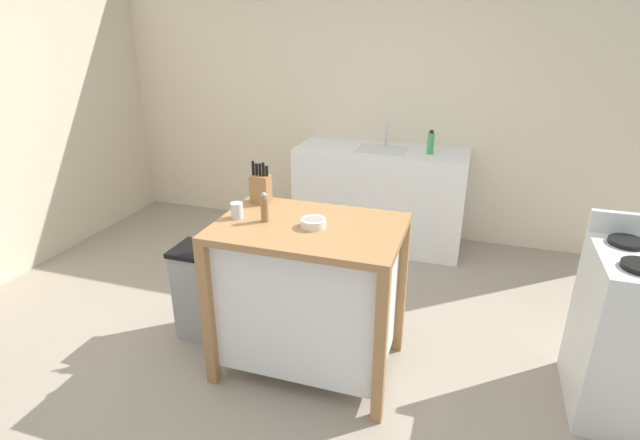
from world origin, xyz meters
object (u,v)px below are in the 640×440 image
at_px(bottle_spray_cleaner, 431,143).
at_px(knife_block, 261,188).
at_px(drinking_cup, 237,210).
at_px(pepper_grinder, 265,208).
at_px(bowl_ceramic_wide, 313,223).
at_px(sink_faucet, 386,133).
at_px(trash_bin, 205,292).
at_px(kitchen_island, 309,290).

bearing_deg(bottle_spray_cleaner, knife_block, -117.85).
xyz_separation_m(drinking_cup, pepper_grinder, (0.17, 0.00, 0.04)).
distance_m(bowl_ceramic_wide, sink_faucet, 2.05).
height_order(knife_block, pepper_grinder, knife_block).
xyz_separation_m(drinking_cup, trash_bin, (-0.34, 0.12, -0.66)).
bearing_deg(drinking_cup, pepper_grinder, 0.02).
distance_m(pepper_grinder, trash_bin, 0.87).
relative_size(pepper_grinder, bottle_spray_cleaner, 0.84).
relative_size(bowl_ceramic_wide, bottle_spray_cleaner, 0.67).
xyz_separation_m(bowl_ceramic_wide, drinking_cup, (-0.45, -0.01, 0.02)).
bearing_deg(drinking_cup, trash_bin, 160.38).
xyz_separation_m(bowl_ceramic_wide, pepper_grinder, (-0.28, -0.01, 0.05)).
xyz_separation_m(kitchen_island, sink_faucet, (0.03, 2.03, 0.49)).
distance_m(knife_block, pepper_grinder, 0.31).
bearing_deg(sink_faucet, drinking_cup, -102.29).
distance_m(drinking_cup, trash_bin, 0.75).
distance_m(knife_block, sink_faucet, 1.83).
relative_size(pepper_grinder, trash_bin, 0.27).
distance_m(knife_block, bottle_spray_cleaner, 1.81).
xyz_separation_m(bowl_ceramic_wide, trash_bin, (-0.79, 0.11, -0.64)).
xyz_separation_m(drinking_cup, sink_faucet, (0.45, 2.06, 0.04)).
bearing_deg(pepper_grinder, trash_bin, 166.70).
height_order(drinking_cup, bottle_spray_cleaner, bottle_spray_cleaner).
relative_size(kitchen_island, bottle_spray_cleaner, 5.07).
bearing_deg(bottle_spray_cleaner, bowl_ceramic_wide, -102.57).
height_order(kitchen_island, knife_block, knife_block).
relative_size(trash_bin, bottle_spray_cleaner, 3.11).
distance_m(kitchen_island, bowl_ceramic_wide, 0.44).
bearing_deg(knife_block, trash_bin, -156.57).
distance_m(knife_block, trash_bin, 0.81).
height_order(kitchen_island, bowl_ceramic_wide, bowl_ceramic_wide).
bearing_deg(kitchen_island, trash_bin, 172.97).
distance_m(drinking_cup, bottle_spray_cleaner, 2.06).
relative_size(pepper_grinder, sink_faucet, 0.77).
height_order(drinking_cup, trash_bin, drinking_cup).
bearing_deg(sink_faucet, knife_block, -103.41).
bearing_deg(trash_bin, knife_block, 23.43).
relative_size(sink_faucet, bottle_spray_cleaner, 1.09).
relative_size(knife_block, drinking_cup, 2.87).
xyz_separation_m(knife_block, bottle_spray_cleaner, (0.84, 1.60, -0.03)).
distance_m(kitchen_island, sink_faucet, 2.09).
height_order(kitchen_island, bottle_spray_cleaner, bottle_spray_cleaner).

